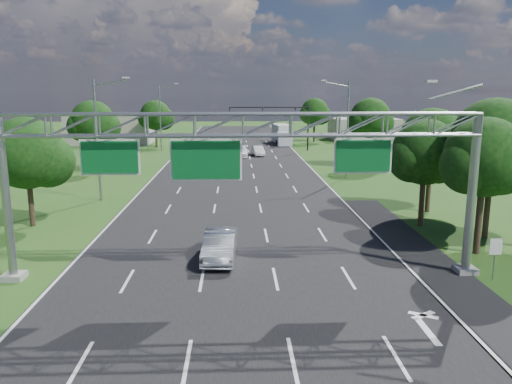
{
  "coord_description": "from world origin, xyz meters",
  "views": [
    {
      "loc": [
        -0.08,
        -11.54,
        9.06
      ],
      "look_at": [
        0.99,
        15.06,
        3.65
      ],
      "focal_mm": 35.0,
      "sensor_mm": 36.0,
      "label": 1
    }
  ],
  "objects_px": {
    "regulatory_sign": "(495,250)",
    "box_truck": "(282,135)",
    "silver_sedan": "(220,245)",
    "traffic_signal": "(285,117)",
    "sign_gantry": "(245,138)"
  },
  "relations": [
    {
      "from": "regulatory_sign",
      "to": "silver_sedan",
      "type": "distance_m",
      "value": 13.9
    },
    {
      "from": "sign_gantry",
      "to": "traffic_signal",
      "type": "height_order",
      "value": "sign_gantry"
    },
    {
      "from": "sign_gantry",
      "to": "traffic_signal",
      "type": "distance_m",
      "value": 53.51
    },
    {
      "from": "sign_gantry",
      "to": "regulatory_sign",
      "type": "bearing_deg",
      "value": -4.83
    },
    {
      "from": "regulatory_sign",
      "to": "box_truck",
      "type": "relative_size",
      "value": 0.24
    },
    {
      "from": "silver_sedan",
      "to": "traffic_signal",
      "type": "bearing_deg",
      "value": 83.52
    },
    {
      "from": "sign_gantry",
      "to": "silver_sedan",
      "type": "relative_size",
      "value": 4.86
    },
    {
      "from": "sign_gantry",
      "to": "regulatory_sign",
      "type": "xyz_separation_m",
      "value": [
        12.07,
        -1.02,
        -5.38
      ]
    },
    {
      "from": "regulatory_sign",
      "to": "silver_sedan",
      "type": "height_order",
      "value": "regulatory_sign"
    },
    {
      "from": "sign_gantry",
      "to": "traffic_signal",
      "type": "relative_size",
      "value": 1.92
    },
    {
      "from": "regulatory_sign",
      "to": "traffic_signal",
      "type": "xyz_separation_m",
      "value": [
        -4.92,
        54.02,
        3.66
      ]
    },
    {
      "from": "regulatory_sign",
      "to": "traffic_signal",
      "type": "height_order",
      "value": "traffic_signal"
    },
    {
      "from": "regulatory_sign",
      "to": "box_truck",
      "type": "bearing_deg",
      "value": 93.91
    },
    {
      "from": "silver_sedan",
      "to": "regulatory_sign",
      "type": "bearing_deg",
      "value": -12.05
    },
    {
      "from": "traffic_signal",
      "to": "sign_gantry",
      "type": "bearing_deg",
      "value": -97.68
    }
  ]
}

